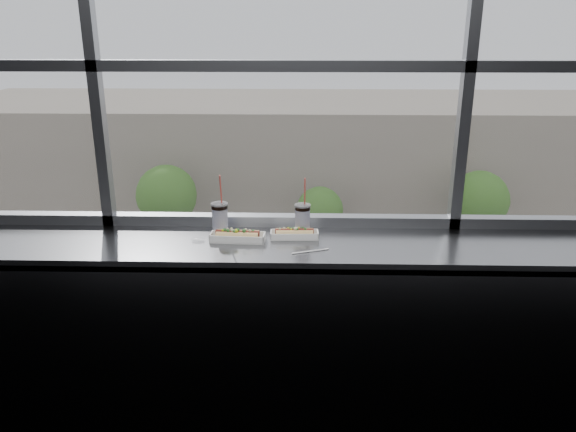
{
  "coord_description": "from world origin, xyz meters",
  "views": [
    {
      "loc": [
        0.13,
        -1.57,
        2.21
      ],
      "look_at": [
        0.05,
        1.23,
        1.25
      ],
      "focal_mm": 35.0,
      "sensor_mm": 36.0,
      "label": 1
    }
  ],
  "objects_px": {
    "wrapper": "(198,239)",
    "loose_straw": "(310,251)",
    "car_near_d": "(487,354)",
    "tree_right": "(479,200)",
    "pedestrian_c": "(352,232)",
    "pedestrian_d": "(448,246)",
    "pedestrian_a": "(178,241)",
    "tree_center": "(320,210)",
    "car_near_b": "(101,345)",
    "hotdog_tray_right": "(294,234)",
    "hotdog_tray_left": "(238,236)",
    "tree_left": "(167,195)",
    "pedestrian_b": "(280,238)",
    "soda_cup_left": "(220,217)",
    "car_far_c": "(530,269)",
    "car_far_b": "(345,268)",
    "car_near_c": "(307,348)",
    "soda_cup_right": "(302,218)"
  },
  "relations": [
    {
      "from": "loose_straw",
      "to": "car_far_b",
      "type": "bearing_deg",
      "value": 64.7
    },
    {
      "from": "loose_straw",
      "to": "tree_center",
      "type": "relative_size",
      "value": 0.05
    },
    {
      "from": "wrapper",
      "to": "tree_left",
      "type": "bearing_deg",
      "value": 104.59
    },
    {
      "from": "hotdog_tray_left",
      "to": "car_near_c",
      "type": "bearing_deg",
      "value": 91.14
    },
    {
      "from": "tree_right",
      "to": "wrapper",
      "type": "bearing_deg",
      "value": -110.78
    },
    {
      "from": "loose_straw",
      "to": "car_near_b",
      "type": "height_order",
      "value": "loose_straw"
    },
    {
      "from": "hotdog_tray_left",
      "to": "car_far_c",
      "type": "xyz_separation_m",
      "value": [
        12.26,
        24.26,
        -11.06
      ]
    },
    {
      "from": "hotdog_tray_left",
      "to": "car_far_c",
      "type": "relative_size",
      "value": 0.05
    },
    {
      "from": "car_near_b",
      "to": "hotdog_tray_left",
      "type": "bearing_deg",
      "value": -162.84
    },
    {
      "from": "hotdog_tray_right",
      "to": "car_near_d",
      "type": "relative_size",
      "value": 0.04
    },
    {
      "from": "wrapper",
      "to": "car_far_c",
      "type": "xyz_separation_m",
      "value": [
        12.47,
        24.27,
        -11.04
      ]
    },
    {
      "from": "car_near_d",
      "to": "tree_right",
      "type": "xyz_separation_m",
      "value": [
        2.93,
        12.0,
        2.56
      ]
    },
    {
      "from": "tree_left",
      "to": "tree_right",
      "type": "bearing_deg",
      "value": 0.0
    },
    {
      "from": "hotdog_tray_left",
      "to": "hotdog_tray_right",
      "type": "distance_m",
      "value": 0.31
    },
    {
      "from": "hotdog_tray_right",
      "to": "car_far_b",
      "type": "relative_size",
      "value": 0.05
    },
    {
      "from": "tree_right",
      "to": "hotdog_tray_right",
      "type": "bearing_deg",
      "value": -109.89
    },
    {
      "from": "hotdog_tray_right",
      "to": "car_far_c",
      "type": "relative_size",
      "value": 0.04
    },
    {
      "from": "pedestrian_d",
      "to": "tree_right",
      "type": "height_order",
      "value": "tree_right"
    },
    {
      "from": "soda_cup_right",
      "to": "tree_center",
      "type": "bearing_deg",
      "value": 87.94
    },
    {
      "from": "pedestrian_b",
      "to": "car_near_c",
      "type": "bearing_deg",
      "value": -172.8
    },
    {
      "from": "tree_right",
      "to": "pedestrian_d",
      "type": "bearing_deg",
      "value": -156.96
    },
    {
      "from": "pedestrian_b",
      "to": "soda_cup_right",
      "type": "bearing_deg",
      "value": -177.36
    },
    {
      "from": "car_far_c",
      "to": "car_near_c",
      "type": "bearing_deg",
      "value": 127.59
    },
    {
      "from": "wrapper",
      "to": "soda_cup_right",
      "type": "bearing_deg",
      "value": 11.56
    },
    {
      "from": "tree_left",
      "to": "pedestrian_b",
      "type": "bearing_deg",
      "value": 1.16
    },
    {
      "from": "pedestrian_d",
      "to": "tree_left",
      "type": "distance_m",
      "value": 16.59
    },
    {
      "from": "pedestrian_d",
      "to": "tree_left",
      "type": "height_order",
      "value": "tree_left"
    },
    {
      "from": "car_far_b",
      "to": "tree_right",
      "type": "distance_m",
      "value": 9.19
    },
    {
      "from": "pedestrian_d",
      "to": "pedestrian_b",
      "type": "bearing_deg",
      "value": -5.1
    },
    {
      "from": "hotdog_tray_left",
      "to": "tree_right",
      "type": "bearing_deg",
      "value": 72.76
    },
    {
      "from": "pedestrian_c",
      "to": "pedestrian_d",
      "type": "distance_m",
      "value": 5.71
    },
    {
      "from": "loose_straw",
      "to": "tree_right",
      "type": "distance_m",
      "value": 31.33
    },
    {
      "from": "pedestrian_a",
      "to": "tree_right",
      "type": "height_order",
      "value": "tree_right"
    },
    {
      "from": "car_near_d",
      "to": "car_far_c",
      "type": "bearing_deg",
      "value": -25.46
    },
    {
      "from": "pedestrian_c",
      "to": "tree_right",
      "type": "distance_m",
      "value": 7.62
    },
    {
      "from": "soda_cup_left",
      "to": "tree_left",
      "type": "height_order",
      "value": "soda_cup_left"
    },
    {
      "from": "loose_straw",
      "to": "pedestrian_c",
      "type": "height_order",
      "value": "loose_straw"
    },
    {
      "from": "pedestrian_b",
      "to": "tree_left",
      "type": "height_order",
      "value": "tree_left"
    },
    {
      "from": "pedestrian_a",
      "to": "tree_center",
      "type": "distance_m",
      "value": 8.53
    },
    {
      "from": "car_near_c",
      "to": "soda_cup_left",
      "type": "bearing_deg",
      "value": 175.1
    },
    {
      "from": "hotdog_tray_right",
      "to": "pedestrian_c",
      "type": "relative_size",
      "value": 0.12
    },
    {
      "from": "hotdog_tray_left",
      "to": "tree_center",
      "type": "xyz_separation_m",
      "value": [
        1.36,
        28.26,
        -9.22
      ]
    },
    {
      "from": "pedestrian_c",
      "to": "pedestrian_d",
      "type": "height_order",
      "value": "pedestrian_c"
    },
    {
      "from": "car_near_b",
      "to": "tree_left",
      "type": "relative_size",
      "value": 1.21
    },
    {
      "from": "car_far_c",
      "to": "wrapper",
      "type": "bearing_deg",
      "value": 155.99
    },
    {
      "from": "pedestrian_c",
      "to": "tree_center",
      "type": "bearing_deg",
      "value": 28.32
    },
    {
      "from": "wrapper",
      "to": "loose_straw",
      "type": "bearing_deg",
      "value": -12.7
    },
    {
      "from": "car_far_b",
      "to": "tree_left",
      "type": "height_order",
      "value": "tree_left"
    },
    {
      "from": "loose_straw",
      "to": "tree_right",
      "type": "bearing_deg",
      "value": 50.37
    },
    {
      "from": "loose_straw",
      "to": "car_near_b",
      "type": "relative_size",
      "value": 0.03
    }
  ]
}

